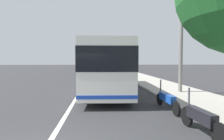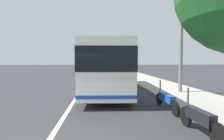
# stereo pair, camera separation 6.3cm
# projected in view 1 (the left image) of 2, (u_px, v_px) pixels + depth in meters

# --- Properties ---
(sidewalk_curb) EXTENTS (110.00, 3.60, 0.14)m
(sidewalk_curb) POSITION_uv_depth(u_px,v_px,m) (164.00, 87.00, 14.18)
(sidewalk_curb) COLOR #9E998E
(sidewalk_curb) RESTS_ON ground
(lane_divider_line) EXTENTS (110.00, 0.16, 0.01)m
(lane_divider_line) POSITION_uv_depth(u_px,v_px,m) (82.00, 89.00, 13.69)
(lane_divider_line) COLOR silver
(lane_divider_line) RESTS_ON ground
(coach_bus) EXTENTS (10.29, 3.09, 3.14)m
(coach_bus) POSITION_uv_depth(u_px,v_px,m) (107.00, 65.00, 12.39)
(coach_bus) COLOR silver
(coach_bus) RESTS_ON ground
(motorcycle_mid_row) EXTENTS (2.13, 0.28, 1.26)m
(motorcycle_mid_row) POSITION_uv_depth(u_px,v_px,m) (201.00, 119.00, 5.03)
(motorcycle_mid_row) COLOR black
(motorcycle_mid_row) RESTS_ON ground
(motorcycle_angled) EXTENTS (2.28, 0.28, 1.23)m
(motorcycle_angled) POSITION_uv_depth(u_px,v_px,m) (167.00, 99.00, 7.67)
(motorcycle_angled) COLOR black
(motorcycle_angled) RESTS_ON ground
(car_ahead_same_lane) EXTENTS (4.32, 2.19, 1.52)m
(car_ahead_same_lane) POSITION_uv_depth(u_px,v_px,m) (104.00, 67.00, 40.98)
(car_ahead_same_lane) COLOR gray
(car_ahead_same_lane) RESTS_ON ground
(car_far_distant) EXTENTS (4.27, 1.83, 1.38)m
(car_far_distant) POSITION_uv_depth(u_px,v_px,m) (83.00, 70.00, 30.83)
(car_far_distant) COLOR black
(car_far_distant) RESTS_ON ground
(car_oncoming) EXTENTS (4.24, 1.84, 1.42)m
(car_oncoming) POSITION_uv_depth(u_px,v_px,m) (100.00, 67.00, 46.17)
(car_oncoming) COLOR black
(car_oncoming) RESTS_ON ground
(utility_pole) EXTENTS (0.23, 0.23, 7.04)m
(utility_pole) POSITION_uv_depth(u_px,v_px,m) (181.00, 39.00, 11.34)
(utility_pole) COLOR slate
(utility_pole) RESTS_ON ground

